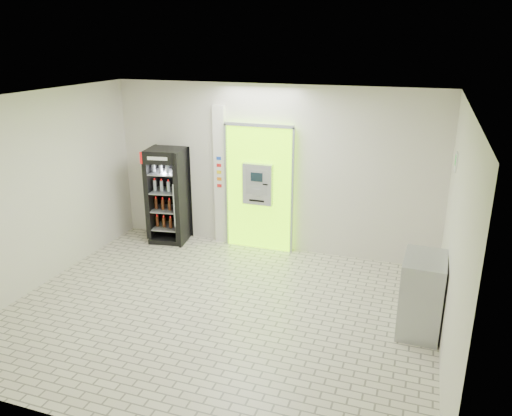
% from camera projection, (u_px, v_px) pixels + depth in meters
% --- Properties ---
extents(ground, '(6.00, 6.00, 0.00)m').
position_uv_depth(ground, '(219.00, 311.00, 7.18)').
color(ground, beige).
rests_on(ground, ground).
extents(room_shell, '(6.00, 6.00, 6.00)m').
position_uv_depth(room_shell, '(216.00, 189.00, 6.59)').
color(room_shell, beige).
rests_on(room_shell, ground).
extents(atm_assembly, '(1.30, 0.24, 2.33)m').
position_uv_depth(atm_assembly, '(259.00, 187.00, 9.03)').
color(atm_assembly, '#7FEA00').
rests_on(atm_assembly, ground).
extents(pillar, '(0.22, 0.11, 2.60)m').
position_uv_depth(pillar, '(220.00, 176.00, 9.26)').
color(pillar, silver).
rests_on(pillar, ground).
extents(beverage_cooler, '(0.76, 0.72, 1.80)m').
position_uv_depth(beverage_cooler, '(168.00, 197.00, 9.47)').
color(beverage_cooler, black).
rests_on(beverage_cooler, ground).
extents(steel_cabinet, '(0.57, 0.82, 1.06)m').
position_uv_depth(steel_cabinet, '(422.00, 295.00, 6.56)').
color(steel_cabinet, '#A1A3A8').
rests_on(steel_cabinet, ground).
extents(exit_sign, '(0.02, 0.22, 0.26)m').
position_uv_depth(exit_sign, '(456.00, 162.00, 6.83)').
color(exit_sign, white).
rests_on(exit_sign, room_shell).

